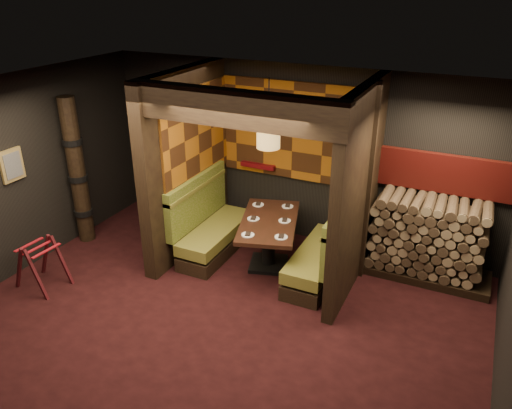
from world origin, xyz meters
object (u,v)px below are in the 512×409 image
Objects in this scene: dining_table at (269,234)px; pendant_lamp at (268,132)px; booth_bench_left at (211,228)px; luggage_rack at (41,262)px; firewood_stack at (432,240)px; totem_column at (77,173)px; booth_bench_right at (325,254)px.

pendant_lamp reaches higher than dining_table.
booth_bench_left reaches higher than luggage_rack.
pendant_lamp is 1.26× the size of luggage_rack.
booth_bench_left is at bearing 175.49° from pendant_lamp.
dining_table reaches higher than luggage_rack.
dining_table is at bearing -1.71° from booth_bench_left.
booth_bench_left is at bearing 178.29° from dining_table.
dining_table is at bearing 90.00° from pendant_lamp.
luggage_rack is 0.44× the size of firewood_stack.
booth_bench_left is 2.30m from totem_column.
totem_column is (-0.43, 1.34, 0.81)m from luggage_rack.
booth_bench_left reaches higher than dining_table.
firewood_stack reaches higher than luggage_rack.
pendant_lamp is at bearing -90.00° from dining_table.
pendant_lamp reaches higher than luggage_rack.
firewood_stack is at bearing 13.19° from totem_column.
luggage_rack is (-3.55, -1.89, -0.02)m from booth_bench_right.
totem_column reaches higher than booth_bench_right.
dining_table is at bearing 34.73° from luggage_rack.
totem_column reaches higher than booth_bench_left.
totem_column is (-3.11, -0.52, 0.65)m from dining_table.
luggage_rack is (-2.68, -1.86, -0.16)m from dining_table.
firewood_stack reaches higher than booth_bench_right.
booth_bench_right is 0.67× the size of totem_column.
firewood_stack reaches higher than dining_table.
pendant_lamp is 3.67m from luggage_rack.
luggage_rack is (-1.66, -1.89, -0.02)m from booth_bench_left.
booth_bench_right reaches higher than dining_table.
dining_table is 2.17× the size of luggage_rack.
dining_table is (1.02, -0.03, 0.14)m from booth_bench_left.
dining_table is 1.59m from pendant_lamp.
firewood_stack is at bearing 27.35° from booth_bench_right.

